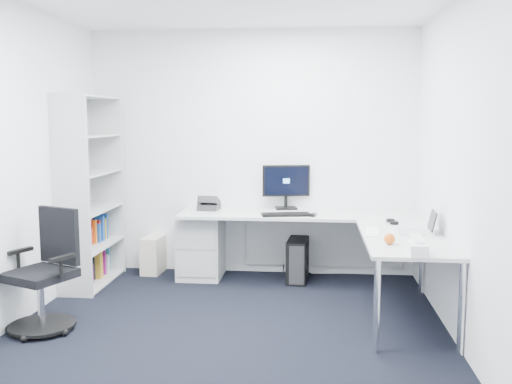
# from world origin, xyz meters

# --- Properties ---
(ground) EXTENTS (4.20, 4.20, 0.00)m
(ground) POSITION_xyz_m (0.00, 0.00, 0.00)
(ground) COLOR black
(wall_back) EXTENTS (3.60, 0.02, 2.70)m
(wall_back) POSITION_xyz_m (0.00, 2.10, 1.35)
(wall_back) COLOR white
(wall_back) RESTS_ON ground
(wall_front) EXTENTS (3.60, 0.02, 2.70)m
(wall_front) POSITION_xyz_m (0.00, -2.10, 1.35)
(wall_front) COLOR white
(wall_front) RESTS_ON ground
(wall_right) EXTENTS (0.02, 4.20, 2.70)m
(wall_right) POSITION_xyz_m (1.80, 0.00, 1.35)
(wall_right) COLOR white
(wall_right) RESTS_ON ground
(l_desk) EXTENTS (2.54, 1.42, 0.74)m
(l_desk) POSITION_xyz_m (0.55, 1.40, 0.37)
(l_desk) COLOR #BCBFBE
(l_desk) RESTS_ON ground
(drawer_pedestal) EXTENTS (0.46, 0.58, 0.71)m
(drawer_pedestal) POSITION_xyz_m (-0.53, 1.84, 0.35)
(drawer_pedestal) COLOR #BCBFBE
(drawer_pedestal) RESTS_ON ground
(bookshelf) EXTENTS (0.38, 0.99, 1.97)m
(bookshelf) POSITION_xyz_m (-1.62, 1.45, 0.99)
(bookshelf) COLOR #B7BABA
(bookshelf) RESTS_ON ground
(task_chair) EXTENTS (0.73, 0.73, 1.00)m
(task_chair) POSITION_xyz_m (-1.53, 0.10, 0.50)
(task_chair) COLOR black
(task_chair) RESTS_ON ground
(black_pc_tower) EXTENTS (0.24, 0.48, 0.45)m
(black_pc_tower) POSITION_xyz_m (0.53, 1.77, 0.23)
(black_pc_tower) COLOR black
(black_pc_tower) RESTS_ON ground
(beige_pc_tower) EXTENTS (0.22, 0.45, 0.41)m
(beige_pc_tower) POSITION_xyz_m (-1.10, 1.97, 0.21)
(beige_pc_tower) COLOR beige
(beige_pc_tower) RESTS_ON ground
(power_strip) EXTENTS (0.38, 0.11, 0.04)m
(power_strip) POSITION_xyz_m (0.86, 2.11, 0.02)
(power_strip) COLOR white
(power_strip) RESTS_ON ground
(monitor) EXTENTS (0.54, 0.27, 0.50)m
(monitor) POSITION_xyz_m (0.39, 2.00, 0.99)
(monitor) COLOR black
(monitor) RESTS_ON l_desk
(black_keyboard) EXTENTS (0.52, 0.27, 0.02)m
(black_keyboard) POSITION_xyz_m (0.41, 1.56, 0.75)
(black_keyboard) COLOR black
(black_keyboard) RESTS_ON l_desk
(mouse) EXTENTS (0.08, 0.10, 0.03)m
(mouse) POSITION_xyz_m (0.68, 1.55, 0.76)
(mouse) COLOR black
(mouse) RESTS_ON l_desk
(desk_phone) EXTENTS (0.23, 0.23, 0.15)m
(desk_phone) POSITION_xyz_m (-0.45, 1.86, 0.82)
(desk_phone) COLOR #29292B
(desk_phone) RESTS_ON l_desk
(laptop) EXTENTS (0.32, 0.31, 0.22)m
(laptop) POSITION_xyz_m (1.54, 0.80, 0.85)
(laptop) COLOR silver
(laptop) RESTS_ON l_desk
(white_keyboard) EXTENTS (0.16, 0.42, 0.01)m
(white_keyboard) POSITION_xyz_m (1.20, 0.77, 0.75)
(white_keyboard) COLOR white
(white_keyboard) RESTS_ON l_desk
(headphones) EXTENTS (0.14, 0.20, 0.05)m
(headphones) POSITION_xyz_m (1.44, 1.25, 0.77)
(headphones) COLOR black
(headphones) RESTS_ON l_desk
(orange_fruit) EXTENTS (0.09, 0.09, 0.09)m
(orange_fruit) POSITION_xyz_m (1.29, 0.31, 0.79)
(orange_fruit) COLOR #D95B13
(orange_fruit) RESTS_ON l_desk
(tissue_box) EXTENTS (0.13, 0.25, 0.09)m
(tissue_box) POSITION_xyz_m (1.44, -0.01, 0.78)
(tissue_box) COLOR white
(tissue_box) RESTS_ON l_desk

